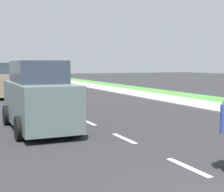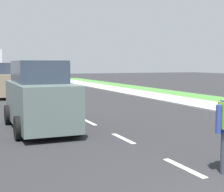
{
  "view_description": "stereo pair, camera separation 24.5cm",
  "coord_description": "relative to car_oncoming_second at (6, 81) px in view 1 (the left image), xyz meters",
  "views": [
    {
      "loc": [
        -4.23,
        -3.01,
        2.12
      ],
      "look_at": [
        0.19,
        6.99,
        1.1
      ],
      "focal_mm": 55.54,
      "sensor_mm": 36.0,
      "label": 1
    },
    {
      "loc": [
        -4.0,
        -3.11,
        2.12
      ],
      "look_at": [
        0.19,
        6.99,
        1.1
      ],
      "focal_mm": 55.54,
      "sensor_mm": 36.0,
      "label": 2
    }
  ],
  "objects": [
    {
      "name": "ground_plane",
      "position": [
        1.52,
        1.43,
        -1.01
      ],
      "size": [
        96.0,
        96.0,
        0.0
      ],
      "primitive_type": "plane",
      "color": "#28282B"
    },
    {
      "name": "car_oncoming_second",
      "position": [
        0.0,
        0.0,
        0.0
      ],
      "size": [
        2.05,
        4.15,
        2.18
      ],
      "color": "gray",
      "rests_on": "ground"
    },
    {
      "name": "lane_center_line",
      "position": [
        1.52,
        5.63,
        -1.01
      ],
      "size": [
        0.14,
        46.4,
        0.01
      ],
      "color": "silver",
      "rests_on": "ground"
    },
    {
      "name": "car_oncoming_lead",
      "position": [
        -0.39,
        -11.53,
        0.02
      ],
      "size": [
        1.91,
        4.39,
        2.22
      ],
      "color": "slate",
      "rests_on": "ground"
    },
    {
      "name": "sidewalk_right",
      "position": [
        8.72,
        -9.57,
        -1.01
      ],
      "size": [
        2.4,
        72.0,
        0.14
      ],
      "primitive_type": "cube",
      "color": "#9E9E99",
      "rests_on": "ground"
    }
  ]
}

